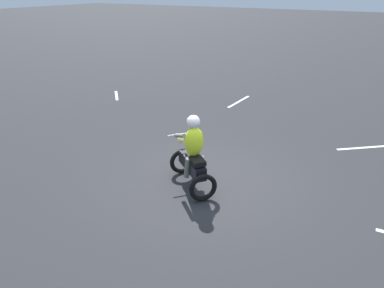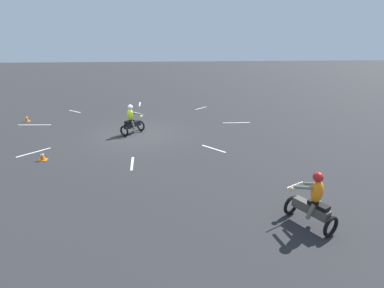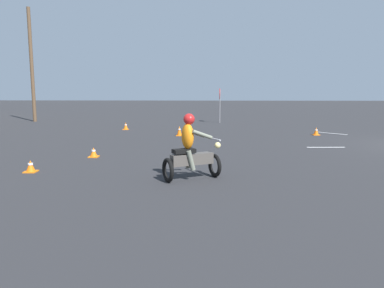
# 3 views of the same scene
# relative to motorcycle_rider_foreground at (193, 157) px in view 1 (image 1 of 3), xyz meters

# --- Properties ---
(ground_plane) EXTENTS (120.00, 120.00, 0.00)m
(ground_plane) POSITION_rel_motorcycle_rider_foreground_xyz_m (-0.28, 0.19, -0.73)
(ground_plane) COLOR #28282B
(motorcycle_rider_foreground) EXTENTS (1.35, 1.46, 1.66)m
(motorcycle_rider_foreground) POSITION_rel_motorcycle_rider_foreground_xyz_m (0.00, 0.00, 0.00)
(motorcycle_rider_foreground) COLOR black
(motorcycle_rider_foreground) RESTS_ON ground
(lane_stripe_nw) EXTENTS (1.03, 1.21, 0.01)m
(lane_stripe_nw) POSITION_rel_motorcycle_rider_foreground_xyz_m (-4.13, 2.92, -0.72)
(lane_stripe_nw) COLOR silver
(lane_stripe_nw) RESTS_ON ground
(lane_stripe_w) EXTENTS (1.75, 0.16, 0.01)m
(lane_stripe_w) POSITION_rel_motorcycle_rider_foreground_xyz_m (-6.39, -1.71, -0.72)
(lane_stripe_w) COLOR silver
(lane_stripe_w) RESTS_ON ground
(lane_stripe_sw) EXTENTS (1.04, 0.98, 0.01)m
(lane_stripe_sw) POSITION_rel_motorcycle_rider_foreground_xyz_m (-4.70, -6.23, -0.72)
(lane_stripe_sw) COLOR silver
(lane_stripe_sw) RESTS_ON ground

